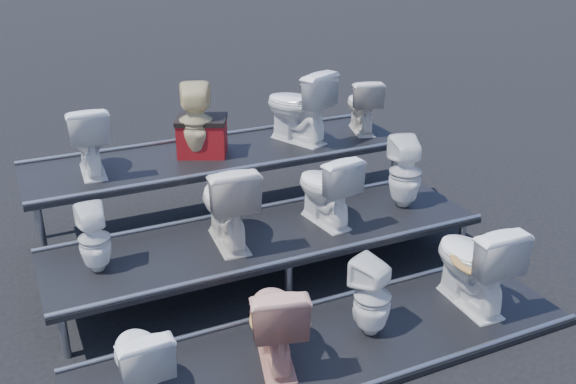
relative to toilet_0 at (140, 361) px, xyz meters
name	(u,v)px	position (x,y,z in m)	size (l,w,h in m)	color
ground	(268,275)	(1.54, 1.30, -0.40)	(80.00, 80.00, 0.00)	black
tier_front	(331,346)	(1.54, 0.00, -0.37)	(4.20, 1.20, 0.06)	black
tier_mid	(268,255)	(1.54, 1.30, -0.17)	(4.20, 1.20, 0.46)	black
tier_back	(223,188)	(1.54, 2.60, 0.03)	(4.20, 1.20, 0.86)	black
toilet_0	(140,361)	(0.00, 0.00, 0.00)	(0.38, 0.67, 0.69)	white
toilet_1	(275,319)	(1.04, 0.00, 0.04)	(0.43, 0.75, 0.77)	tan
toilet_2	(372,297)	(1.92, 0.00, 0.00)	(0.31, 0.32, 0.69)	white
toilet_3	(473,262)	(2.95, 0.00, 0.09)	(0.48, 0.84, 0.86)	white
toilet_4	(94,239)	(-0.06, 1.30, 0.36)	(0.27, 0.28, 0.60)	white
toilet_5	(227,203)	(1.14, 1.30, 0.47)	(0.46, 0.80, 0.82)	silver
toilet_6	(326,188)	(2.16, 1.30, 0.43)	(0.42, 0.73, 0.74)	white
toilet_7	(405,173)	(3.10, 1.30, 0.43)	(0.34, 0.34, 0.75)	white
toilet_8	(88,139)	(0.15, 2.60, 0.82)	(0.40, 0.70, 0.72)	white
toilet_9	(196,121)	(1.28, 2.60, 0.85)	(0.36, 0.37, 0.79)	beige
toilet_10	(298,106)	(2.48, 2.60, 0.88)	(0.47, 0.83, 0.84)	white
toilet_11	(362,105)	(3.34, 2.60, 0.79)	(0.37, 0.65, 0.66)	silver
red_crate	(202,138)	(1.35, 2.64, 0.64)	(0.51, 0.41, 0.37)	maroon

